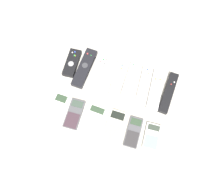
# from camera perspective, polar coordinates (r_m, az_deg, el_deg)

# --- Properties ---
(ground_plane) EXTENTS (3.00, 3.00, 0.00)m
(ground_plane) POSITION_cam_1_polar(r_m,az_deg,el_deg) (1.06, -0.47, -1.64)
(ground_plane) COLOR beige
(remote_0) EXTENTS (0.07, 0.15, 0.03)m
(remote_0) POSITION_cam_1_polar(r_m,az_deg,el_deg) (1.14, -10.39, 8.47)
(remote_0) COLOR black
(remote_0) RESTS_ON ground_plane
(remote_1) EXTENTS (0.07, 0.22, 0.03)m
(remote_1) POSITION_cam_1_polar(r_m,az_deg,el_deg) (1.12, -7.18, 7.26)
(remote_1) COLOR black
(remote_1) RESTS_ON ground_plane
(remote_2) EXTENTS (0.05, 0.17, 0.02)m
(remote_2) POSITION_cam_1_polar(r_m,az_deg,el_deg) (1.11, -3.96, 6.48)
(remote_2) COLOR silver
(remote_2) RESTS_ON ground_plane
(remote_3) EXTENTS (0.06, 0.18, 0.02)m
(remote_3) POSITION_cam_1_polar(r_m,az_deg,el_deg) (1.10, -1.18, 5.52)
(remote_3) COLOR silver
(remote_3) RESTS_ON ground_plane
(remote_4) EXTENTS (0.06, 0.21, 0.03)m
(remote_4) POSITION_cam_1_polar(r_m,az_deg,el_deg) (1.09, 1.68, 4.65)
(remote_4) COLOR white
(remote_4) RESTS_ON ground_plane
(remote_5) EXTENTS (0.06, 0.19, 0.03)m
(remote_5) POSITION_cam_1_polar(r_m,az_deg,el_deg) (1.09, 5.12, 4.16)
(remote_5) COLOR white
(remote_5) RESTS_ON ground_plane
(remote_6) EXTENTS (0.06, 0.20, 0.02)m
(remote_6) POSITION_cam_1_polar(r_m,az_deg,el_deg) (1.09, 8.30, 3.00)
(remote_6) COLOR white
(remote_6) RESTS_ON ground_plane
(remote_7) EXTENTS (0.07, 0.21, 0.02)m
(remote_7) POSITION_cam_1_polar(r_m,az_deg,el_deg) (1.09, 11.37, 1.69)
(remote_7) COLOR silver
(remote_7) RESTS_ON ground_plane
(remote_8) EXTENTS (0.05, 0.21, 0.03)m
(remote_8) POSITION_cam_1_polar(r_m,az_deg,el_deg) (1.09, 14.53, 0.82)
(remote_8) COLOR black
(remote_8) RESTS_ON ground_plane
(calculator_0) EXTENTS (0.07, 0.16, 0.01)m
(calculator_0) POSITION_cam_1_polar(r_m,az_deg,el_deg) (1.07, -14.16, -3.19)
(calculator_0) COLOR silver
(calculator_0) RESTS_ON ground_plane
(calculator_1) EXTENTS (0.07, 0.15, 0.01)m
(calculator_1) POSITION_cam_1_polar(r_m,az_deg,el_deg) (1.05, -9.81, -4.61)
(calculator_1) COLOR #4C4C51
(calculator_1) RESTS_ON ground_plane
(calculator_2) EXTENTS (0.09, 0.14, 0.01)m
(calculator_2) POSITION_cam_1_polar(r_m,az_deg,el_deg) (1.03, -4.73, -5.95)
(calculator_2) COLOR silver
(calculator_2) RESTS_ON ground_plane
(calculator_3) EXTENTS (0.08, 0.16, 0.02)m
(calculator_3) POSITION_cam_1_polar(r_m,az_deg,el_deg) (1.02, 0.61, -8.00)
(calculator_3) COLOR beige
(calculator_3) RESTS_ON ground_plane
(calculator_4) EXTENTS (0.07, 0.14, 0.01)m
(calculator_4) POSITION_cam_1_polar(r_m,az_deg,el_deg) (1.02, 5.61, -9.35)
(calculator_4) COLOR #4C4C51
(calculator_4) RESTS_ON ground_plane
(calculator_5) EXTENTS (0.07, 0.12, 0.02)m
(calculator_5) POSITION_cam_1_polar(r_m,az_deg,el_deg) (1.03, 10.37, -10.32)
(calculator_5) COLOR silver
(calculator_5) RESTS_ON ground_plane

